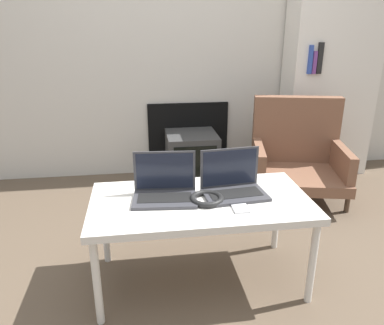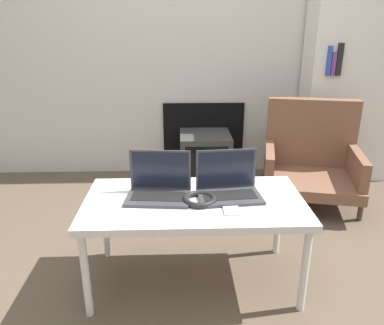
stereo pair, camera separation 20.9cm
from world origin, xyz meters
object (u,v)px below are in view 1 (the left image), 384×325
headphones (207,199)px  armchair (297,153)px  laptop_right (233,184)px  phone (240,207)px  laptop_left (165,188)px  tv (192,157)px

headphones → armchair: (0.89, 0.98, -0.14)m
laptop_right → phone: bearing=-97.6°
laptop_left → headphones: 0.21m
laptop_right → tv: (-0.02, 1.31, -0.32)m
laptop_left → armchair: (1.09, 0.91, -0.18)m
phone → tv: 1.50m
laptop_right → phone: laptop_right is taller
tv → armchair: bearing=-27.9°
headphones → laptop_right: bearing=26.8°
tv → armchair: armchair is taller
laptop_left → tv: bearing=81.4°
phone → armchair: 1.31m
laptop_left → phone: 0.38m
headphones → phone: bearing=-33.0°
headphones → tv: size_ratio=0.39×
headphones → tv: headphones is taller
laptop_left → armchair: 1.43m
laptop_left → phone: laptop_left is taller
laptop_right → armchair: (0.74, 0.91, -0.18)m
phone → headphones: bearing=147.0°
phone → armchair: (0.75, 1.07, -0.13)m
laptop_right → headphones: 0.17m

